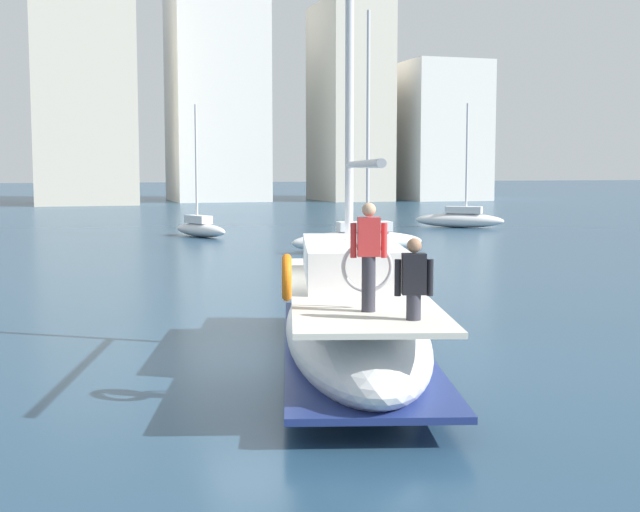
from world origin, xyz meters
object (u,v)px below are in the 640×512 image
Objects in this scene: main_sailboat at (353,316)px; moored_sloop_near at (460,218)px; moored_sloop_far at (359,238)px; moored_cutter_right at (200,227)px.

main_sailboat is 37.25m from moored_sloop_near.
main_sailboat is 1.35× the size of moored_sloop_far.
main_sailboat is at bearing -94.33° from moored_cutter_right.
moored_sloop_near is 16.08m from moored_cutter_right.
moored_sloop_far is 11.62m from moored_cutter_right.
main_sailboat reaches higher than moored_cutter_right.
moored_cutter_right is at bearing 85.67° from main_sailboat.
moored_sloop_near is at bearing 8.30° from moored_cutter_right.
moored_sloop_far is at bearing -65.13° from moored_cutter_right.
main_sailboat is at bearing -110.06° from moored_sloop_far.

